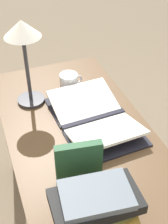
{
  "coord_description": "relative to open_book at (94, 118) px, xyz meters",
  "views": [
    {
      "loc": [
        -0.99,
        0.34,
        1.72
      ],
      "look_at": [
        0.02,
        -0.04,
        0.84
      ],
      "focal_mm": 50.0,
      "sensor_mm": 36.0,
      "label": 1
    }
  ],
  "objects": [
    {
      "name": "coffee_mug",
      "position": [
        0.29,
        0.02,
        0.03
      ],
      "size": [
        0.1,
        0.13,
        0.09
      ],
      "rotation": [
        0.0,
        0.0,
        4.85
      ],
      "color": "white",
      "rests_on": "reading_desk"
    },
    {
      "name": "reading_lamp",
      "position": [
        0.26,
        0.24,
        0.32
      ],
      "size": [
        0.17,
        0.17,
        0.43
      ],
      "color": "#2D2D33",
      "rests_on": "reading_desk"
    },
    {
      "name": "open_book",
      "position": [
        0.0,
        0.0,
        0.0
      ],
      "size": [
        0.52,
        0.35,
        0.07
      ],
      "rotation": [
        0.0,
        0.0,
        0.05
      ],
      "color": "black",
      "rests_on": "reading_desk"
    },
    {
      "name": "reading_desk",
      "position": [
        -0.03,
        0.09,
        -0.15
      ],
      "size": [
        1.2,
        0.64,
        0.76
      ],
      "color": "brown",
      "rests_on": "ground_plane"
    },
    {
      "name": "ground_plane",
      "position": [
        -0.03,
        0.09,
        -0.79
      ],
      "size": [
        12.0,
        12.0,
        0.0
      ],
      "primitive_type": "plane",
      "color": "#70604C"
    },
    {
      "name": "book_stack_tall",
      "position": [
        -0.48,
        0.19,
        0.05
      ],
      "size": [
        0.2,
        0.3,
        0.15
      ],
      "color": "#BC8933",
      "rests_on": "reading_desk"
    },
    {
      "name": "book_standing_upright",
      "position": [
        -0.31,
        0.19,
        0.08
      ],
      "size": [
        0.06,
        0.17,
        0.2
      ],
      "rotation": [
        0.0,
        0.0,
        -0.15
      ],
      "color": "#234C2D",
      "rests_on": "reading_desk"
    }
  ]
}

